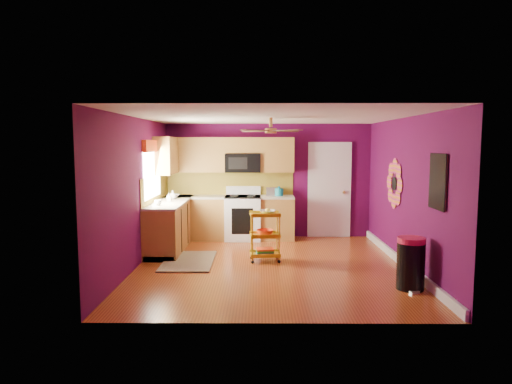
{
  "coord_description": "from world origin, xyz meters",
  "views": [
    {
      "loc": [
        -0.19,
        -7.56,
        2.05
      ],
      "look_at": [
        -0.25,
        0.4,
        1.22
      ],
      "focal_mm": 32.0,
      "sensor_mm": 36.0,
      "label": 1
    }
  ],
  "objects": [
    {
      "name": "soap_bottle_a",
      "position": [
        -1.95,
        1.22,
        1.02
      ],
      "size": [
        0.08,
        0.08,
        0.17
      ],
      "primitive_type": "imported",
      "color": "#EA3F72",
      "rests_on": "lower_cabinets"
    },
    {
      "name": "shag_rug",
      "position": [
        -1.43,
        0.26,
        0.01
      ],
      "size": [
        0.87,
        1.41,
        0.02
      ],
      "primitive_type": "cube",
      "rotation": [
        0.0,
        0.0,
        0.01
      ],
      "color": "black",
      "rests_on": "ground"
    },
    {
      "name": "toaster",
      "position": [
        0.06,
        2.31,
        1.03
      ],
      "size": [
        0.22,
        0.15,
        0.18
      ],
      "primitive_type": "cube",
      "color": "beige",
      "rests_on": "lower_cabinets"
    },
    {
      "name": "teal_kettle",
      "position": [
        0.23,
        2.25,
        1.02
      ],
      "size": [
        0.18,
        0.18,
        0.21
      ],
      "color": "teal",
      "rests_on": "lower_cabinets"
    },
    {
      "name": "upper_cabinetry",
      "position": [
        -1.24,
        2.17,
        1.8
      ],
      "size": [
        2.8,
        2.3,
        1.26
      ],
      "color": "brown",
      "rests_on": "ground"
    },
    {
      "name": "rolling_cart",
      "position": [
        -0.09,
        0.32,
        0.48
      ],
      "size": [
        0.55,
        0.42,
        0.94
      ],
      "color": "gold",
      "rests_on": "ground"
    },
    {
      "name": "left_window",
      "position": [
        -2.22,
        1.05,
        1.74
      ],
      "size": [
        0.08,
        1.35,
        1.08
      ],
      "color": "white",
      "rests_on": "ground"
    },
    {
      "name": "electric_range",
      "position": [
        -0.55,
        2.17,
        0.48
      ],
      "size": [
        0.76,
        0.66,
        1.13
      ],
      "color": "white",
      "rests_on": "ground"
    },
    {
      "name": "room_envelope",
      "position": [
        0.03,
        0.0,
        1.63
      ],
      "size": [
        4.54,
        5.04,
        2.52
      ],
      "color": "#4F093E",
      "rests_on": "ground"
    },
    {
      "name": "ceiling_fan",
      "position": [
        0.0,
        0.2,
        2.29
      ],
      "size": [
        1.01,
        1.01,
        0.26
      ],
      "color": "#BF8C3F",
      "rests_on": "ground"
    },
    {
      "name": "ground",
      "position": [
        0.0,
        0.0,
        0.0
      ],
      "size": [
        5.0,
        5.0,
        0.0
      ],
      "primitive_type": "plane",
      "color": "maroon",
      "rests_on": "ground"
    },
    {
      "name": "counter_dish",
      "position": [
        -2.0,
        1.94,
        0.97
      ],
      "size": [
        0.27,
        0.27,
        0.07
      ],
      "primitive_type": "imported",
      "color": "white",
      "rests_on": "lower_cabinets"
    },
    {
      "name": "counter_cup",
      "position": [
        -2.04,
        0.68,
        0.99
      ],
      "size": [
        0.13,
        0.13,
        0.1
      ],
      "primitive_type": "imported",
      "color": "white",
      "rests_on": "lower_cabinets"
    },
    {
      "name": "trash_can",
      "position": [
        1.96,
        -1.23,
        0.37
      ],
      "size": [
        0.5,
        0.5,
        0.75
      ],
      "color": "black",
      "rests_on": "ground"
    },
    {
      "name": "lower_cabinets",
      "position": [
        -1.35,
        1.82,
        0.43
      ],
      "size": [
        2.81,
        2.31,
        0.94
      ],
      "color": "brown",
      "rests_on": "ground"
    },
    {
      "name": "panel_door",
      "position": [
        1.35,
        2.47,
        1.02
      ],
      "size": [
        0.95,
        0.11,
        2.15
      ],
      "color": "white",
      "rests_on": "ground"
    },
    {
      "name": "right_wall_art",
      "position": [
        2.23,
        -0.34,
        1.44
      ],
      "size": [
        0.04,
        2.74,
        1.04
      ],
      "color": "black",
      "rests_on": "ground"
    },
    {
      "name": "soap_bottle_b",
      "position": [
        -1.96,
        1.64,
        1.03
      ],
      "size": [
        0.14,
        0.14,
        0.18
      ],
      "primitive_type": "imported",
      "color": "white",
      "rests_on": "lower_cabinets"
    }
  ]
}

